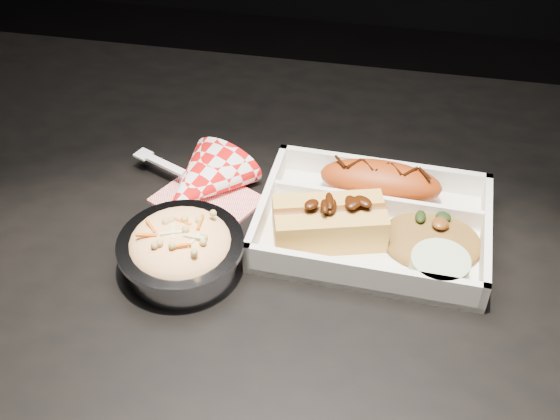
% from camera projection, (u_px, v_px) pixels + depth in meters
% --- Properties ---
extents(dining_table, '(1.20, 0.80, 0.75)m').
position_uv_depth(dining_table, '(312.00, 305.00, 0.83)').
color(dining_table, black).
rests_on(dining_table, ground).
extents(food_tray, '(0.26, 0.19, 0.04)m').
position_uv_depth(food_tray, '(373.00, 226.00, 0.78)').
color(food_tray, white).
rests_on(food_tray, dining_table).
extents(fried_pastry, '(0.14, 0.06, 0.04)m').
position_uv_depth(fried_pastry, '(380.00, 181.00, 0.81)').
color(fried_pastry, '#9D3A0F').
rests_on(fried_pastry, food_tray).
extents(hotdog, '(0.13, 0.09, 0.06)m').
position_uv_depth(hotdog, '(329.00, 220.00, 0.75)').
color(hotdog, gold).
rests_on(hotdog, food_tray).
extents(fried_rice_mound, '(0.11, 0.09, 0.03)m').
position_uv_depth(fried_rice_mound, '(433.00, 233.00, 0.75)').
color(fried_rice_mound, olive).
rests_on(fried_rice_mound, food_tray).
extents(cupcake_liner, '(0.06, 0.06, 0.03)m').
position_uv_depth(cupcake_liner, '(439.00, 269.00, 0.71)').
color(cupcake_liner, '#B8D4A0').
rests_on(cupcake_liner, food_tray).
extents(foil_coleslaw_cup, '(0.13, 0.13, 0.07)m').
position_uv_depth(foil_coleslaw_cup, '(181.00, 249.00, 0.73)').
color(foil_coleslaw_cup, silver).
rests_on(foil_coleslaw_cup, dining_table).
extents(napkin_fork, '(0.17, 0.15, 0.10)m').
position_uv_depth(napkin_fork, '(200.00, 184.00, 0.82)').
color(napkin_fork, red).
rests_on(napkin_fork, dining_table).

